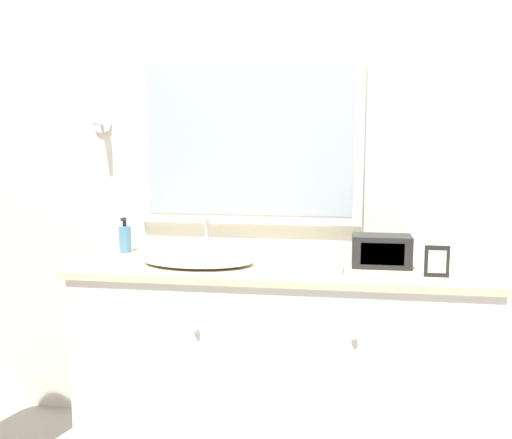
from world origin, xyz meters
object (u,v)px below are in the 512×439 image
Objects in this scene: sink_basin at (199,259)px; soap_bottle at (125,238)px; picture_frame at (437,261)px; appliance_box at (381,251)px.

soap_bottle is at bearing 154.78° from sink_basin.
sink_basin is at bearing 174.80° from picture_frame.
sink_basin is at bearing -25.22° from soap_bottle.
picture_frame is at bearing -11.46° from soap_bottle.
soap_bottle reaches higher than picture_frame.
soap_bottle is 1.21m from appliance_box.
sink_basin is 0.46m from soap_bottle.
soap_bottle is 0.68× the size of appliance_box.
appliance_box reaches higher than picture_frame.
soap_bottle is (-0.41, 0.20, 0.05)m from sink_basin.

